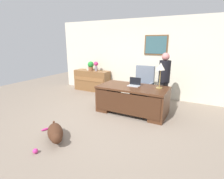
# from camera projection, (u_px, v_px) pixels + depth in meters

# --- Properties ---
(ground_plane) EXTENTS (12.00, 12.00, 0.00)m
(ground_plane) POSITION_uv_depth(u_px,v_px,m) (108.00, 121.00, 4.38)
(ground_plane) COLOR gray
(back_wall) EXTENTS (7.00, 0.16, 2.70)m
(back_wall) POSITION_uv_depth(u_px,v_px,m) (144.00, 58.00, 6.23)
(back_wall) COLOR beige
(back_wall) RESTS_ON ground_plane
(desk) EXTENTS (1.87, 0.96, 0.74)m
(desk) POSITION_uv_depth(u_px,v_px,m) (132.00, 99.00, 4.84)
(desk) COLOR #4C2B19
(desk) RESTS_ON ground_plane
(credenza) EXTENTS (1.45, 0.50, 0.81)m
(credenza) POSITION_uv_depth(u_px,v_px,m) (92.00, 80.00, 7.09)
(credenza) COLOR brown
(credenza) RESTS_ON ground_plane
(armchair) EXTENTS (0.60, 0.59, 1.18)m
(armchair) POSITION_uv_depth(u_px,v_px,m) (143.00, 87.00, 5.63)
(armchair) COLOR slate
(armchair) RESTS_ON ground_plane
(person_standing) EXTENTS (0.32, 0.32, 1.63)m
(person_standing) POSITION_uv_depth(u_px,v_px,m) (164.00, 80.00, 5.09)
(person_standing) COLOR #262323
(person_standing) RESTS_ON ground_plane
(dog_lying) EXTENTS (0.69, 0.64, 0.30)m
(dog_lying) POSITION_uv_depth(u_px,v_px,m) (55.00, 133.00, 3.52)
(dog_lying) COLOR #472819
(dog_lying) RESTS_ON ground_plane
(laptop) EXTENTS (0.32, 0.22, 0.22)m
(laptop) POSITION_uv_depth(u_px,v_px,m) (134.00, 84.00, 4.84)
(laptop) COLOR #B2B5BA
(laptop) RESTS_ON desk
(desk_lamp) EXTENTS (0.22, 0.22, 0.67)m
(desk_lamp) POSITION_uv_depth(u_px,v_px,m) (161.00, 68.00, 4.45)
(desk_lamp) COLOR #9E8447
(desk_lamp) RESTS_ON desk
(vase_with_flowers) EXTENTS (0.17, 0.17, 0.37)m
(vase_with_flowers) POSITION_uv_depth(u_px,v_px,m) (96.00, 65.00, 6.83)
(vase_with_flowers) COLOR gray
(vase_with_flowers) RESTS_ON credenza
(vase_empty) EXTENTS (0.11, 0.11, 0.29)m
(vase_empty) POSITION_uv_depth(u_px,v_px,m) (88.00, 67.00, 7.03)
(vase_empty) COLOR silver
(vase_empty) RESTS_ON credenza
(potted_plant) EXTENTS (0.24, 0.24, 0.36)m
(potted_plant) POSITION_uv_depth(u_px,v_px,m) (91.00, 65.00, 6.95)
(potted_plant) COLOR brown
(potted_plant) RESTS_ON credenza
(dog_toy_ball) EXTENTS (0.09, 0.09, 0.09)m
(dog_toy_ball) POSITION_uv_depth(u_px,v_px,m) (35.00, 151.00, 3.12)
(dog_toy_ball) COLOR #D8338C
(dog_toy_ball) RESTS_ON ground_plane
(dog_toy_bone) EXTENTS (0.12, 0.18, 0.05)m
(dog_toy_bone) POSITION_uv_depth(u_px,v_px,m) (45.00, 129.00, 3.93)
(dog_toy_bone) COLOR #D8338C
(dog_toy_bone) RESTS_ON ground_plane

